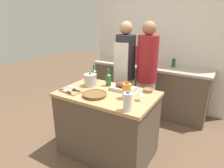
{
  "coord_description": "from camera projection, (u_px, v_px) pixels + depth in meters",
  "views": [
    {
      "loc": [
        1.23,
        -1.96,
        1.8
      ],
      "look_at": [
        0.0,
        0.12,
        0.96
      ],
      "focal_mm": 32.0,
      "sensor_mm": 36.0,
      "label": 1
    }
  ],
  "objects": [
    {
      "name": "knife_paring",
      "position": [
        66.0,
        91.0,
        2.48
      ],
      "size": [
        0.22,
        0.08,
        0.01
      ],
      "color": "#B7B7BC",
      "rests_on": "cutting_board"
    },
    {
      "name": "wine_bottle_green",
      "position": [
        94.0,
        75.0,
        2.84
      ],
      "size": [
        0.08,
        0.08,
        0.26
      ],
      "color": "#28662D",
      "rests_on": "kitchen_island"
    },
    {
      "name": "person_cook_aproned",
      "position": [
        125.0,
        70.0,
        3.19
      ],
      "size": [
        0.31,
        0.32,
        1.71
      ],
      "rotation": [
        0.0,
        0.0,
        -0.03
      ],
      "color": "beige",
      "rests_on": "ground_plane"
    },
    {
      "name": "kitchen_island",
      "position": [
        108.0,
        123.0,
        2.63
      ],
      "size": [
        1.21,
        0.78,
        0.88
      ],
      "color": "brown",
      "rests_on": "ground_plane"
    },
    {
      "name": "stock_pot",
      "position": [
        90.0,
        80.0,
        2.71
      ],
      "size": [
        0.18,
        0.18,
        0.19
      ],
      "color": "#B7B7BC",
      "rests_on": "kitchen_island"
    },
    {
      "name": "juice_jug",
      "position": [
        127.0,
        91.0,
        2.29
      ],
      "size": [
        0.1,
        0.1,
        0.2
      ],
      "color": "orange",
      "rests_on": "kitchen_island"
    },
    {
      "name": "cutting_board",
      "position": [
        71.0,
        91.0,
        2.53
      ],
      "size": [
        0.31,
        0.22,
        0.02
      ],
      "color": "#AD7F51",
      "rests_on": "kitchen_island"
    },
    {
      "name": "back_wall",
      "position": [
        158.0,
        43.0,
        3.88
      ],
      "size": [
        2.68,
        0.1,
        2.55
      ],
      "color": "silver",
      "rests_on": "ground_plane"
    },
    {
      "name": "knife_bread",
      "position": [
        73.0,
        88.0,
        2.58
      ],
      "size": [
        0.22,
        0.11,
        0.01
      ],
      "color": "#B7B7BC",
      "rests_on": "cutting_board"
    },
    {
      "name": "knife_chef",
      "position": [
        70.0,
        90.0,
        2.51
      ],
      "size": [
        0.29,
        0.11,
        0.01
      ],
      "color": "#B7B7BC",
      "rests_on": "cutting_board"
    },
    {
      "name": "wicker_basket",
      "position": [
        95.0,
        94.0,
        2.38
      ],
      "size": [
        0.29,
        0.29,
        0.04
      ],
      "color": "brown",
      "rests_on": "kitchen_island"
    },
    {
      "name": "mixing_bowl",
      "position": [
        148.0,
        90.0,
        2.51
      ],
      "size": [
        0.12,
        0.12,
        0.04
      ],
      "color": "#846647",
      "rests_on": "kitchen_island"
    },
    {
      "name": "condiment_bottle_short",
      "position": [
        145.0,
        61.0,
        3.76
      ],
      "size": [
        0.06,
        0.06,
        0.14
      ],
      "color": "#234C28",
      "rests_on": "back_counter"
    },
    {
      "name": "person_cook_guest",
      "position": [
        147.0,
        72.0,
        3.04
      ],
      "size": [
        0.31,
        0.31,
        1.72
      ],
      "rotation": [
        0.0,
        0.0,
        0.01
      ],
      "color": "beige",
      "rests_on": "ground_plane"
    },
    {
      "name": "milk_jug",
      "position": [
        128.0,
        102.0,
        2.0
      ],
      "size": [
        0.1,
        0.1,
        0.21
      ],
      "color": "white",
      "rests_on": "kitchen_island"
    },
    {
      "name": "roasting_pan",
      "position": [
        123.0,
        87.0,
        2.56
      ],
      "size": [
        0.31,
        0.21,
        0.11
      ],
      "color": "#BCBCC1",
      "rests_on": "kitchen_island"
    },
    {
      "name": "ground_plane",
      "position": [
        108.0,
        151.0,
        2.78
      ],
      "size": [
        12.0,
        12.0,
        0.0
      ],
      "primitive_type": "plane",
      "color": "brown"
    },
    {
      "name": "stand_mixer",
      "position": [
        134.0,
        56.0,
        3.84
      ],
      "size": [
        0.18,
        0.14,
        0.33
      ],
      "color": "#B22323",
      "rests_on": "back_counter"
    },
    {
      "name": "back_counter",
      "position": [
        149.0,
        88.0,
        3.87
      ],
      "size": [
        2.18,
        0.6,
        0.91
      ],
      "color": "brown",
      "rests_on": "ground_plane"
    },
    {
      "name": "wine_bottle_dark",
      "position": [
        108.0,
        79.0,
        2.71
      ],
      "size": [
        0.07,
        0.07,
        0.24
      ],
      "color": "#28662D",
      "rests_on": "kitchen_island"
    },
    {
      "name": "wine_glass_left",
      "position": [
        140.0,
        93.0,
        2.24
      ],
      "size": [
        0.08,
        0.08,
        0.12
      ],
      "color": "silver",
      "rests_on": "kitchen_island"
    },
    {
      "name": "condiment_bottle_tall",
      "position": [
        174.0,
        63.0,
        3.57
      ],
      "size": [
        0.06,
        0.06,
        0.16
      ],
      "color": "#234C28",
      "rests_on": "back_counter"
    }
  ]
}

